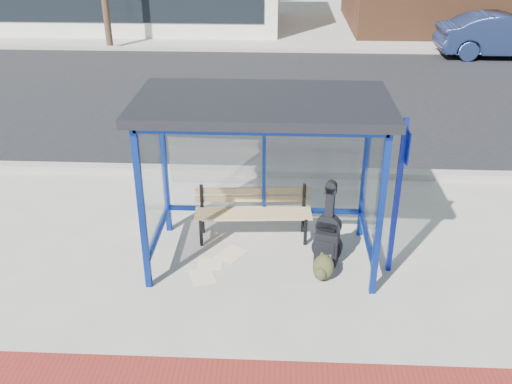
# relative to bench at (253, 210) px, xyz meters

# --- Properties ---
(ground) EXTENTS (120.00, 120.00, 0.00)m
(ground) POSITION_rel_bench_xyz_m (0.16, -0.61, -0.47)
(ground) COLOR #B2ADA0
(ground) RESTS_ON ground
(curb_near) EXTENTS (60.00, 0.25, 0.12)m
(curb_near) POSITION_rel_bench_xyz_m (0.16, 2.29, -0.41)
(curb_near) COLOR gray
(curb_near) RESTS_ON ground
(street_asphalt) EXTENTS (60.00, 10.00, 0.00)m
(street_asphalt) POSITION_rel_bench_xyz_m (0.16, 7.39, -0.47)
(street_asphalt) COLOR black
(street_asphalt) RESTS_ON ground
(curb_far) EXTENTS (60.00, 0.25, 0.12)m
(curb_far) POSITION_rel_bench_xyz_m (0.16, 12.49, -0.41)
(curb_far) COLOR gray
(curb_far) RESTS_ON ground
(far_sidewalk) EXTENTS (60.00, 4.00, 0.01)m
(far_sidewalk) POSITION_rel_bench_xyz_m (0.16, 14.39, -0.47)
(far_sidewalk) COLOR #B2ADA0
(far_sidewalk) RESTS_ON ground
(bus_shelter) EXTENTS (3.30, 1.80, 2.42)m
(bus_shelter) POSITION_rel_bench_xyz_m (0.16, -0.54, 1.60)
(bus_shelter) COLOR navy
(bus_shelter) RESTS_ON ground
(bench) EXTENTS (1.79, 0.54, 0.83)m
(bench) POSITION_rel_bench_xyz_m (0.00, 0.00, 0.00)
(bench) COLOR black
(bench) RESTS_ON ground
(guitar_bag) EXTENTS (0.45, 0.24, 1.19)m
(guitar_bag) POSITION_rel_bench_xyz_m (1.10, -0.60, -0.04)
(guitar_bag) COLOR black
(guitar_bag) RESTS_ON ground
(suitcase) EXTENTS (0.37, 0.29, 0.57)m
(suitcase) POSITION_rel_bench_xyz_m (1.09, -0.69, -0.21)
(suitcase) COLOR black
(suitcase) RESTS_ON ground
(backpack) EXTENTS (0.37, 0.35, 0.36)m
(backpack) POSITION_rel_bench_xyz_m (1.02, -1.08, -0.30)
(backpack) COLOR #2C2E19
(backpack) RESTS_ON ground
(sign_post) EXTENTS (0.09, 0.28, 2.26)m
(sign_post) POSITION_rel_bench_xyz_m (1.97, -0.82, 0.80)
(sign_post) COLOR navy
(sign_post) RESTS_ON ground
(newspaper_a) EXTENTS (0.38, 0.31, 0.01)m
(newspaper_a) POSITION_rel_bench_xyz_m (-0.58, -0.81, -0.47)
(newspaper_a) COLOR white
(newspaper_a) RESTS_ON ground
(newspaper_b) EXTENTS (0.44, 0.49, 0.01)m
(newspaper_b) POSITION_rel_bench_xyz_m (-0.65, -1.11, -0.47)
(newspaper_b) COLOR white
(newspaper_b) RESTS_ON ground
(newspaper_c) EXTENTS (0.50, 0.53, 0.01)m
(newspaper_c) POSITION_rel_bench_xyz_m (-0.29, -0.52, -0.47)
(newspaper_c) COLOR white
(newspaper_c) RESTS_ON ground
(parked_car) EXTENTS (4.38, 1.56, 1.44)m
(parked_car) POSITION_rel_bench_xyz_m (7.77, 12.08, 0.25)
(parked_car) COLOR #1B264C
(parked_car) RESTS_ON ground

